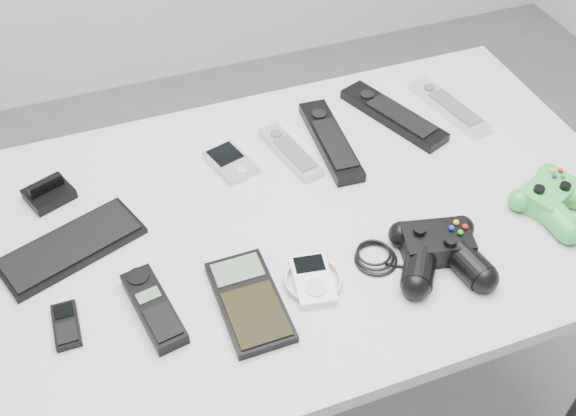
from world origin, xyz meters
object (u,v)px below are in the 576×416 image
object	(u,v)px
pda	(231,162)
mp3_player	(313,279)
remote_black_a	(331,140)
mobile_phone	(66,325)
remote_silver_a	(290,151)
remote_black_b	(393,114)
controller_black	(439,249)
desk	(317,233)
pda_keyboard	(71,246)
remote_silver_b	(448,106)
calculator	(249,301)
cordless_handset	(154,308)
controller_green	(556,197)

from	to	relation	value
pda	mp3_player	size ratio (longest dim) A/B	1.02
remote_black_a	mobile_phone	bearing A→B (deg)	-150.69
remote_silver_a	remote_black_b	size ratio (longest dim) A/B	0.70
mp3_player	controller_black	world-z (taller)	controller_black
desk	pda_keyboard	xyz separation A→B (m)	(-0.43, 0.05, 0.07)
desk	mobile_phone	xyz separation A→B (m)	(-0.46, -0.11, 0.07)
remote_silver_b	calculator	xyz separation A→B (m)	(-0.55, -0.34, -0.00)
remote_black_b	mobile_phone	distance (m)	0.77
remote_silver_b	controller_black	bearing A→B (deg)	-133.52
remote_black_b	cordless_handset	bearing A→B (deg)	-172.69
remote_silver_a	remote_black_a	xyz separation A→B (m)	(0.09, 0.00, 0.00)
pda	remote_black_b	distance (m)	0.36
remote_black_b	controller_green	size ratio (longest dim) A/B	1.57
pda_keyboard	remote_silver_b	world-z (taller)	remote_silver_b
pda	remote_silver_a	size ratio (longest dim) A/B	0.60
remote_black_b	mp3_player	world-z (taller)	remote_black_b
mp3_player	controller_green	bearing A→B (deg)	10.90
pda	mp3_player	xyz separation A→B (m)	(0.04, -0.33, 0.00)
remote_silver_a	remote_black_b	world-z (taller)	remote_black_b
controller_green	pda_keyboard	bearing A→B (deg)	142.96
cordless_handset	calculator	bearing A→B (deg)	-24.12
desk	cordless_handset	world-z (taller)	cordless_handset
mobile_phone	calculator	world-z (taller)	calculator
pda	remote_silver_b	size ratio (longest dim) A/B	0.50
desk	pda	size ratio (longest dim) A/B	11.02
calculator	controller_black	size ratio (longest dim) A/B	0.69
controller_black	remote_black_a	bearing A→B (deg)	111.43
remote_black_a	cordless_handset	size ratio (longest dim) A/B	1.53
remote_black_a	controller_black	bearing A→B (deg)	-77.76
mobile_phone	remote_silver_a	bearing A→B (deg)	30.07
mobile_phone	cordless_handset	bearing A→B (deg)	-7.24
remote_silver_a	cordless_handset	xyz separation A→B (m)	(-0.33, -0.28, 0.00)
remote_silver_a	remote_silver_b	bearing A→B (deg)	-8.53
cordless_handset	calculator	world-z (taller)	cordless_handset
mp3_player	controller_black	size ratio (longest dim) A/B	0.37
mobile_phone	mp3_player	world-z (taller)	mp3_player
pda_keyboard	cordless_handset	xyz separation A→B (m)	(0.10, -0.18, 0.01)
desk	mobile_phone	size ratio (longest dim) A/B	13.44
cordless_handset	remote_silver_a	bearing A→B (deg)	30.42
mobile_phone	calculator	size ratio (longest dim) A/B	0.45
remote_silver_b	controller_black	size ratio (longest dim) A/B	0.76
remote_silver_a	cordless_handset	world-z (taller)	cordless_handset
pda_keyboard	pda	xyz separation A→B (m)	(0.32, 0.11, 0.00)
remote_silver_a	calculator	xyz separation A→B (m)	(-0.19, -0.32, -0.00)
desk	remote_silver_a	world-z (taller)	remote_silver_a
pda	cordless_handset	world-z (taller)	cordless_handset
remote_silver_a	remote_silver_b	distance (m)	0.37
remote_silver_b	controller_green	xyz separation A→B (m)	(0.03, -0.32, 0.02)
controller_green	cordless_handset	bearing A→B (deg)	154.83
remote_black_b	calculator	world-z (taller)	remote_black_b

